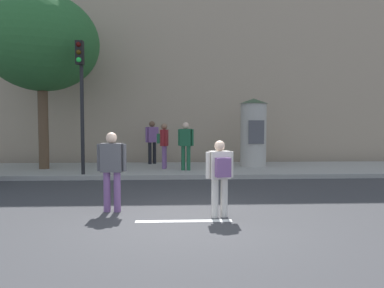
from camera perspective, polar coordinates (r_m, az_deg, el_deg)
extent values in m
plane|color=#38383A|center=(6.76, -1.32, -12.27)|extent=(80.00, 80.00, 0.00)
cube|color=#9E9B93|center=(13.63, -2.02, -4.13)|extent=(36.00, 4.00, 0.15)
cube|color=silver|center=(6.76, -1.32, -12.24)|extent=(1.80, 0.16, 0.01)
cube|color=tan|center=(18.89, -2.24, 14.50)|extent=(36.00, 5.00, 11.05)
cylinder|color=black|center=(12.26, -17.18, 3.65)|extent=(0.12, 0.12, 3.58)
cube|color=black|center=(12.30, -17.56, 13.78)|extent=(0.24, 0.24, 0.75)
sphere|color=#390605|center=(12.22, -17.74, 14.97)|extent=(0.16, 0.16, 0.16)
sphere|color=#3C2906|center=(12.17, -17.73, 13.87)|extent=(0.16, 0.16, 0.16)
sphere|color=green|center=(12.13, -17.71, 12.75)|extent=(0.16, 0.16, 0.16)
cylinder|color=#B2ADA3|center=(14.29, 9.80, 1.44)|extent=(1.01, 1.01, 2.48)
cone|color=#334C33|center=(14.31, 9.85, 6.80)|extent=(1.12, 1.12, 0.20)
cube|color=#4C4C51|center=(13.78, 10.27, 1.89)|extent=(0.61, 0.02, 0.90)
cylinder|color=brown|center=(14.33, -22.72, 2.08)|extent=(0.36, 0.36, 2.89)
ellipsoid|color=#28602D|center=(14.64, -22.99, 14.74)|extent=(4.16, 4.16, 3.53)
cylinder|color=silver|center=(6.95, 3.68, -8.66)|extent=(0.14, 0.14, 0.75)
cylinder|color=silver|center=(7.01, 5.17, -8.56)|extent=(0.14, 0.14, 0.75)
cube|color=silver|center=(6.88, 4.45, -3.36)|extent=(0.42, 0.32, 0.53)
cylinder|color=silver|center=(6.80, 2.59, -3.42)|extent=(0.09, 0.09, 0.51)
cylinder|color=silver|center=(6.96, 6.28, -3.29)|extent=(0.09, 0.09, 0.51)
sphere|color=beige|center=(6.85, 4.47, -0.29)|extent=(0.20, 0.20, 0.20)
cube|color=#724C84|center=(6.72, 4.98, -3.75)|extent=(0.31, 0.22, 0.36)
cylinder|color=#724C84|center=(7.54, -11.90, -7.50)|extent=(0.14, 0.14, 0.83)
cylinder|color=#724C84|center=(7.59, -13.48, -7.44)|extent=(0.14, 0.14, 0.83)
cube|color=#4C4C51|center=(7.47, -12.76, -2.13)|extent=(0.45, 0.28, 0.59)
cylinder|color=#4C4C51|center=(7.40, -10.82, -2.15)|extent=(0.09, 0.09, 0.56)
cylinder|color=#4C4C51|center=(7.54, -14.67, -2.11)|extent=(0.09, 0.09, 0.56)
sphere|color=beige|center=(7.44, -12.80, 0.98)|extent=(0.22, 0.22, 0.22)
cylinder|color=#1E5938|center=(12.84, -1.43, -2.28)|extent=(0.14, 0.14, 0.88)
cylinder|color=#1E5938|center=(12.80, -0.56, -2.29)|extent=(0.14, 0.14, 0.88)
cube|color=#1E5938|center=(12.77, -1.00, 1.06)|extent=(0.44, 0.33, 0.62)
cylinder|color=#1E5938|center=(12.83, -2.06, 1.06)|extent=(0.09, 0.09, 0.59)
cylinder|color=#1E5938|center=(12.72, 0.07, 1.05)|extent=(0.09, 0.09, 0.59)
sphere|color=beige|center=(12.76, -1.00, 2.98)|extent=(0.24, 0.24, 0.24)
cylinder|color=#724C84|center=(13.27, -4.54, -2.16)|extent=(0.14, 0.14, 0.85)
cylinder|color=#724C84|center=(13.47, -4.37, -2.08)|extent=(0.14, 0.14, 0.85)
cube|color=maroon|center=(13.32, -4.46, 1.01)|extent=(0.30, 0.44, 0.61)
cylinder|color=maroon|center=(13.07, -4.68, 0.97)|extent=(0.09, 0.09, 0.58)
cylinder|color=maroon|center=(13.56, -4.26, 1.05)|extent=(0.09, 0.09, 0.58)
sphere|color=#8C664C|center=(13.31, -4.47, 2.81)|extent=(0.23, 0.23, 0.23)
cube|color=#1E5938|center=(13.36, -5.22, 0.88)|extent=(0.20, 0.30, 0.36)
cylinder|color=black|center=(15.08, -6.04, -1.43)|extent=(0.14, 0.14, 0.91)
cylinder|color=black|center=(14.95, -6.77, -1.47)|extent=(0.14, 0.14, 0.91)
cube|color=#724C84|center=(14.97, -6.42, 1.51)|extent=(0.52, 0.48, 0.64)
cylinder|color=#724C84|center=(15.13, -5.55, 1.53)|extent=(0.09, 0.09, 0.61)
cylinder|color=#724C84|center=(14.81, -7.31, 1.48)|extent=(0.09, 0.09, 0.61)
sphere|color=brown|center=(14.97, -6.43, 3.21)|extent=(0.25, 0.25, 0.25)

